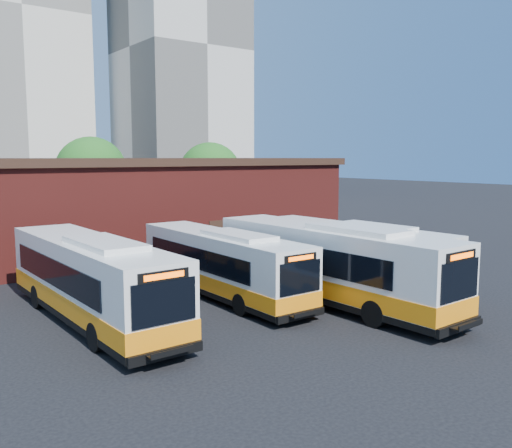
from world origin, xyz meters
TOP-DOWN VIEW (x-y plane):
  - ground at (0.00, 0.00)m, footprint 220.00×220.00m
  - bus_west at (-8.43, 5.17)m, footprint 2.87×12.64m
  - bus_midwest at (-2.20, 5.38)m, footprint 2.45×11.57m
  - bus_mideast at (1.06, 1.60)m, footprint 3.15×13.24m
  - bus_east at (4.44, 3.49)m, footprint 2.94×11.90m
  - transit_worker at (2.00, -3.62)m, footprint 0.66×0.81m
  - depot_building at (0.00, 20.00)m, footprint 28.60×12.60m
  - tree_mid at (2.00, 34.00)m, footprint 6.56×6.56m
  - tree_east at (13.00, 31.00)m, footprint 6.24×6.24m
  - tower_center at (7.00, 86.00)m, footprint 22.00×20.00m
  - tower_right at (30.00, 68.00)m, footprint 18.00×18.00m

SIDE VIEW (x-z plane):
  - ground at x=0.00m, z-range 0.00..0.00m
  - transit_worker at x=2.00m, z-range 0.00..1.92m
  - bus_midwest at x=-2.20m, z-range -0.14..3.00m
  - bus_east at x=4.44m, z-range -0.15..3.07m
  - bus_west at x=-8.43m, z-range -0.16..3.27m
  - bus_mideast at x=1.06m, z-range -0.16..3.42m
  - depot_building at x=0.00m, z-range 0.06..6.46m
  - tree_east at x=13.00m, z-range 0.85..8.81m
  - tree_mid at x=2.00m, z-range 0.90..9.26m
  - tower_right at x=30.00m, z-range -0.26..48.94m
  - tower_center at x=7.00m, z-range -0.26..60.94m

